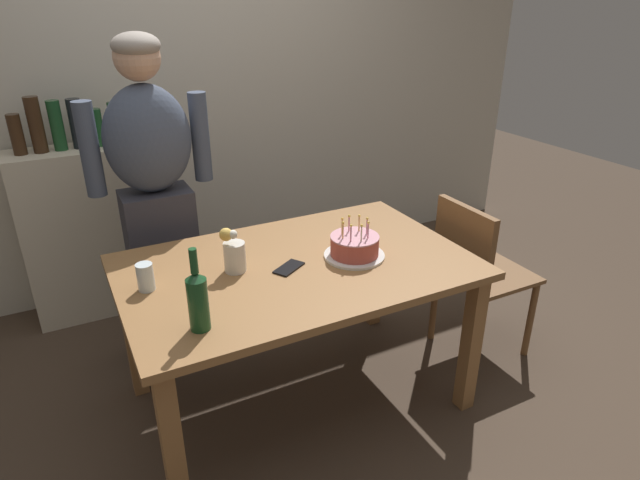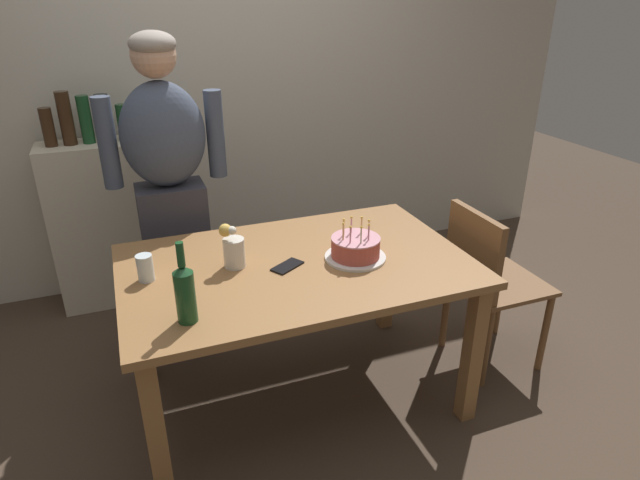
{
  "view_description": "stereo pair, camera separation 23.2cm",
  "coord_description": "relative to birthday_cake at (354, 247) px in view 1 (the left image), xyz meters",
  "views": [
    {
      "loc": [
        -0.87,
        -1.9,
        1.81
      ],
      "look_at": [
        0.1,
        -0.02,
        0.84
      ],
      "focal_mm": 30.24,
      "sensor_mm": 36.0,
      "label": 1
    },
    {
      "loc": [
        -0.66,
        -1.99,
        1.81
      ],
      "look_at": [
        0.1,
        -0.02,
        0.84
      ],
      "focal_mm": 30.24,
      "sensor_mm": 36.0,
      "label": 2
    }
  ],
  "objects": [
    {
      "name": "cell_phone",
      "position": [
        -0.31,
        0.03,
        -0.04
      ],
      "size": [
        0.16,
        0.14,
        0.01
      ],
      "primitive_type": "cube",
      "rotation": [
        0.0,
        0.0,
        0.55
      ],
      "color": "black",
      "rests_on": "dining_table"
    },
    {
      "name": "ground_plane",
      "position": [
        -0.26,
        0.06,
        -0.79
      ],
      "size": [
        10.0,
        10.0,
        0.0
      ],
      "primitive_type": "plane",
      "color": "#47382B"
    },
    {
      "name": "water_glass_near",
      "position": [
        -0.88,
        0.13,
        0.01
      ],
      "size": [
        0.07,
        0.07,
        0.11
      ],
      "primitive_type": "cylinder",
      "color": "silver",
      "rests_on": "dining_table"
    },
    {
      "name": "shelf_cabinet",
      "position": [
        -1.01,
        1.39,
        -0.26
      ],
      "size": [
        0.7,
        0.3,
        1.32
      ],
      "color": "beige",
      "rests_on": "ground_plane"
    },
    {
      "name": "dining_table",
      "position": [
        -0.26,
        0.06,
        -0.15
      ],
      "size": [
        1.5,
        0.96,
        0.74
      ],
      "color": "olive",
      "rests_on": "ground_plane"
    },
    {
      "name": "birthday_cake",
      "position": [
        0.0,
        0.0,
        0.0
      ],
      "size": [
        0.27,
        0.27,
        0.18
      ],
      "color": "white",
      "rests_on": "dining_table"
    },
    {
      "name": "dining_chair",
      "position": [
        0.72,
        -0.02,
        -0.27
      ],
      "size": [
        0.42,
        0.42,
        0.87
      ],
      "rotation": [
        0.0,
        0.0,
        1.57
      ],
      "color": "brown",
      "rests_on": "ground_plane"
    },
    {
      "name": "person_man_bearded",
      "position": [
        -0.69,
        0.77,
        0.09
      ],
      "size": [
        0.61,
        0.27,
        1.66
      ],
      "rotation": [
        0.0,
        0.0,
        3.14
      ],
      "color": "#33333D",
      "rests_on": "ground_plane"
    },
    {
      "name": "flower_vase",
      "position": [
        -0.52,
        0.12,
        0.04
      ],
      "size": [
        0.1,
        0.09,
        0.2
      ],
      "color": "silver",
      "rests_on": "dining_table"
    },
    {
      "name": "back_wall",
      "position": [
        -0.26,
        1.61,
        0.51
      ],
      "size": [
        5.2,
        0.1,
        2.6
      ],
      "primitive_type": "cube",
      "color": "beige",
      "rests_on": "ground_plane"
    },
    {
      "name": "wine_bottle",
      "position": [
        -0.77,
        -0.24,
        0.07
      ],
      "size": [
        0.07,
        0.07,
        0.31
      ],
      "color": "#194723",
      "rests_on": "dining_table"
    }
  ]
}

